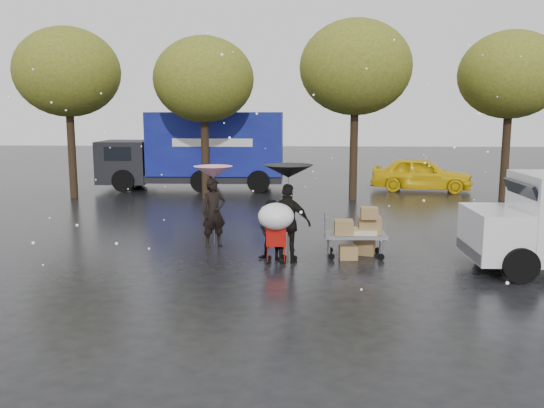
{
  "coord_description": "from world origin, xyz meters",
  "views": [
    {
      "loc": [
        0.23,
        -13.22,
        3.59
      ],
      "look_at": [
        -0.39,
        1.0,
        1.26
      ],
      "focal_mm": 38.0,
      "sensor_mm": 36.0,
      "label": 1
    }
  ],
  "objects_px": {
    "blue_truck": "(198,151)",
    "yellow_taxi": "(421,174)",
    "person_pink": "(214,213)",
    "vendor_cart": "(359,228)",
    "person_black": "(288,223)",
    "shopping_cart": "(276,220)"
  },
  "relations": [
    {
      "from": "person_black",
      "to": "vendor_cart",
      "type": "bearing_deg",
      "value": -146.13
    },
    {
      "from": "person_pink",
      "to": "person_black",
      "type": "xyz_separation_m",
      "value": [
        1.99,
        -1.51,
        0.03
      ]
    },
    {
      "from": "blue_truck",
      "to": "yellow_taxi",
      "type": "relative_size",
      "value": 1.87
    },
    {
      "from": "shopping_cart",
      "to": "yellow_taxi",
      "type": "xyz_separation_m",
      "value": [
        6.08,
        12.82,
        -0.31
      ]
    },
    {
      "from": "person_black",
      "to": "blue_truck",
      "type": "height_order",
      "value": "blue_truck"
    },
    {
      "from": "vendor_cart",
      "to": "blue_truck",
      "type": "height_order",
      "value": "blue_truck"
    },
    {
      "from": "shopping_cart",
      "to": "blue_truck",
      "type": "height_order",
      "value": "blue_truck"
    },
    {
      "from": "person_black",
      "to": "yellow_taxi",
      "type": "height_order",
      "value": "person_black"
    },
    {
      "from": "person_pink",
      "to": "shopping_cart",
      "type": "bearing_deg",
      "value": -74.19
    },
    {
      "from": "vendor_cart",
      "to": "shopping_cart",
      "type": "bearing_deg",
      "value": -159.14
    },
    {
      "from": "person_black",
      "to": "shopping_cart",
      "type": "relative_size",
      "value": 1.28
    },
    {
      "from": "blue_truck",
      "to": "yellow_taxi",
      "type": "xyz_separation_m",
      "value": [
        10.11,
        -0.15,
        -1.0
      ]
    },
    {
      "from": "vendor_cart",
      "to": "blue_truck",
      "type": "relative_size",
      "value": 0.18
    },
    {
      "from": "vendor_cart",
      "to": "shopping_cart",
      "type": "relative_size",
      "value": 1.04
    },
    {
      "from": "shopping_cart",
      "to": "vendor_cart",
      "type": "bearing_deg",
      "value": 20.86
    },
    {
      "from": "person_pink",
      "to": "yellow_taxi",
      "type": "bearing_deg",
      "value": 26.11
    },
    {
      "from": "person_black",
      "to": "blue_truck",
      "type": "relative_size",
      "value": 0.23
    },
    {
      "from": "person_pink",
      "to": "person_black",
      "type": "relative_size",
      "value": 0.97
    },
    {
      "from": "person_black",
      "to": "blue_truck",
      "type": "distance_m",
      "value": 13.48
    },
    {
      "from": "person_pink",
      "to": "vendor_cart",
      "type": "distance_m",
      "value": 3.85
    },
    {
      "from": "person_black",
      "to": "yellow_taxi",
      "type": "bearing_deg",
      "value": -98.31
    },
    {
      "from": "vendor_cart",
      "to": "blue_truck",
      "type": "distance_m",
      "value": 13.66
    }
  ]
}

